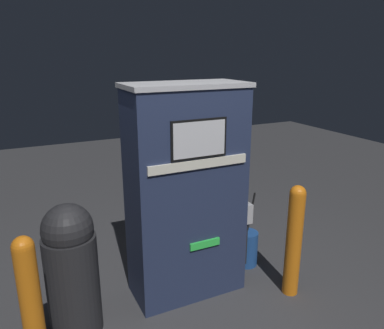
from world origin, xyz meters
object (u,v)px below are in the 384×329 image
(trash_bin, at_px, (72,269))
(safety_bollard, at_px, (294,238))
(gas_pump, at_px, (186,193))
(squeegee_bucket, at_px, (247,248))
(safety_bollard_far, at_px, (32,310))

(trash_bin, bearing_deg, safety_bollard, -11.21)
(gas_pump, height_order, trash_bin, gas_pump)
(safety_bollard, bearing_deg, gas_pump, 150.11)
(squeegee_bucket, bearing_deg, safety_bollard_far, -163.38)
(safety_bollard, relative_size, squeegee_bucket, 1.29)
(trash_bin, distance_m, squeegee_bucket, 1.87)
(gas_pump, bearing_deg, trash_bin, -173.83)
(safety_bollard_far, xyz_separation_m, squeegee_bucket, (2.13, 0.64, -0.39))
(gas_pump, distance_m, safety_bollard, 1.07)
(gas_pump, height_order, safety_bollard_far, gas_pump)
(trash_bin, distance_m, safety_bollard_far, 0.52)
(trash_bin, relative_size, squeegee_bucket, 1.33)
(gas_pump, relative_size, safety_bollard_far, 1.76)
(safety_bollard_far, bearing_deg, safety_bollard, 0.95)
(gas_pump, bearing_deg, squeegee_bucket, 7.94)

